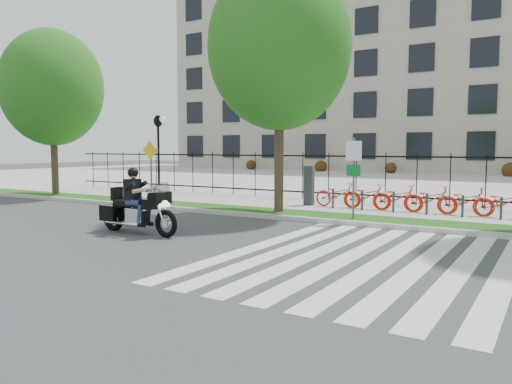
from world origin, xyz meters
The scene contains 15 objects.
ground centered at (0.00, 0.00, 0.00)m, with size 120.00×120.00×0.00m, color #3E3D40.
curb centered at (0.00, 4.10, 0.07)m, with size 60.00×0.20×0.15m, color #B6B4AB.
grass_verge centered at (0.00, 4.95, 0.07)m, with size 60.00×1.50×0.15m, color #164D13.
sidewalk centered at (0.00, 7.45, 0.07)m, with size 60.00×3.50×0.15m, color #AAA89F.
plaza centered at (0.00, 25.00, 0.05)m, with size 80.00×34.00×0.10m, color #AAA89F.
crosswalk_stripes centered at (4.83, 0.00, 0.01)m, with size 5.70×8.00×0.01m, color silver, non-canonical shape.
iron_fence centered at (0.00, 9.20, 1.15)m, with size 30.00×0.06×2.00m, color black, non-canonical shape.
office_building centered at (0.00, 44.92, 9.97)m, with size 60.00×21.90×20.15m.
lamp_post_left centered at (-12.00, 12.00, 3.21)m, with size 1.06×0.70×4.25m.
street_tree_0 centered at (-12.04, 4.95, 5.11)m, with size 4.67×4.67×7.65m.
street_tree_1 centered at (-0.03, 4.95, 5.72)m, with size 4.88×4.88×8.39m.
bike_share_station centered at (3.92, 7.20, 0.62)m, with size 7.76×0.85×1.50m.
sign_pole_regulatory centered at (2.80, 4.58, 1.74)m, with size 0.50×0.09×2.50m.
sign_pole_warning centered at (-5.62, 4.58, 1.74)m, with size 0.78×0.09×2.49m.
motorcycle_rider centered at (-1.54, -0.27, 0.72)m, with size 2.83×0.84×2.18m.
Camera 1 is at (8.24, -10.08, 2.34)m, focal length 35.00 mm.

